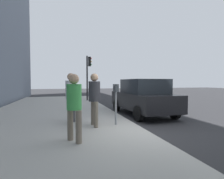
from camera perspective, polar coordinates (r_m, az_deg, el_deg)
The scene contains 8 objects.
ground_plane at distance 6.05m, azimuth 9.75°, elevation -13.29°, with size 80.00×80.00×0.00m, color #2B2B2D.
sidewalk_slab at distance 5.53m, azimuth -20.71°, elevation -14.12°, with size 28.00×6.00×0.15m, color #A8A59E.
parking_meter at distance 6.22m, azimuth 1.22°, elevation -1.92°, with size 0.36×0.12×1.41m.
pedestrian_at_meter at distance 6.05m, azimuth -5.61°, elevation -1.80°, with size 0.53×0.38×1.77m.
pedestrian_bystander at distance 4.54m, azimuth -11.90°, elevation -4.05°, with size 0.47×0.37×1.68m.
parking_officer at distance 6.61m, azimuth -12.82°, elevation -1.27°, with size 0.51×0.39×1.80m.
parked_sedan_near at distance 9.09m, azimuth 9.70°, elevation -2.31°, with size 4.45×2.07×1.77m.
traffic_signal at distance 14.82m, azimuth -7.50°, elevation 6.00°, with size 0.24×0.44×3.60m.
Camera 1 is at (-5.28, 2.47, 1.63)m, focal length 28.86 mm.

